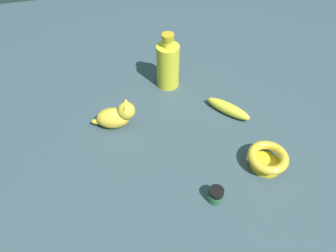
% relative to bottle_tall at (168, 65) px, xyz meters
% --- Properties ---
extents(ground, '(2.00, 2.00, 0.00)m').
position_rel_bottle_tall_xyz_m(ground, '(-0.24, 0.06, -0.08)').
color(ground, '#384C56').
extents(bottle_tall, '(0.08, 0.08, 0.20)m').
position_rel_bottle_tall_xyz_m(bottle_tall, '(0.00, 0.00, 0.00)').
color(bottle_tall, yellow).
rests_on(bottle_tall, ground).
extents(cat_figurine, '(0.08, 0.14, 0.10)m').
position_rel_bottle_tall_xyz_m(cat_figurine, '(-0.16, 0.20, -0.04)').
color(cat_figurine, yellow).
rests_on(cat_figurine, ground).
extents(nail_polish_jar, '(0.04, 0.04, 0.04)m').
position_rel_bottle_tall_xyz_m(nail_polish_jar, '(-0.47, -0.01, -0.06)').
color(nail_polish_jar, '#2E673F').
rests_on(nail_polish_jar, ground).
extents(bowl, '(0.11, 0.11, 0.05)m').
position_rel_bottle_tall_xyz_m(bowl, '(-0.40, -0.18, -0.05)').
color(bowl, yellow).
rests_on(bowl, ground).
extents(banana, '(0.14, 0.12, 0.04)m').
position_rel_bottle_tall_xyz_m(banana, '(-0.18, -0.15, -0.06)').
color(banana, yellow).
rests_on(banana, ground).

